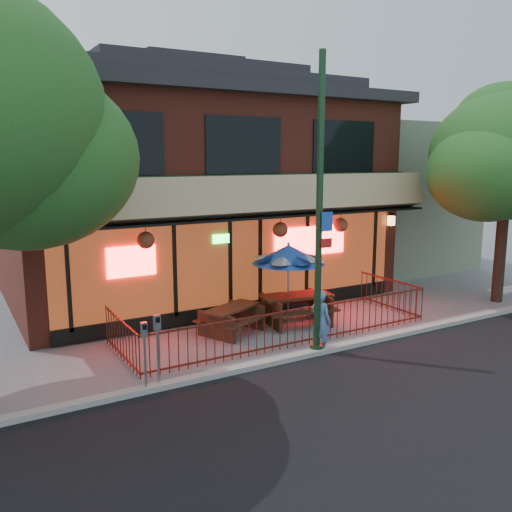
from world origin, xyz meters
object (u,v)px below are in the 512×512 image
Objects in this scene: picnic_table_right at (296,304)px; parking_meter_near at (158,339)px; street_tree_right at (507,148)px; patio_umbrella at (289,254)px; pedestrian at (321,321)px; parking_meter_far at (145,345)px; street_light at (319,223)px; picnic_table_left at (232,316)px.

parking_meter_near reaches higher than picnic_table_right.
street_tree_right is 3.01× the size of patio_umbrella.
pedestrian is 1.05× the size of parking_meter_far.
street_light is at bearing -107.28° from patio_umbrella.
street_tree_right is 3.18× the size of picnic_table_right.
picnic_table_left is 0.89× the size of patio_umbrella.
parking_meter_far reaches higher than picnic_table_right.
patio_umbrella reaches higher than parking_meter_far.
street_tree_right is 10.25m from picnic_table_left.
parking_meter_far is (-4.30, -0.08, -2.16)m from street_light.
street_light is 3.00× the size of patio_umbrella.
pedestrian is (1.22, -2.30, 0.29)m from picnic_table_left.
picnic_table_left is at bearing 8.51° from pedestrian.
pedestrian is at bearing -173.24° from street_tree_right.
street_light is at bearing 1.03° from parking_meter_far.
patio_umbrella reaches higher than parking_meter_near.
picnic_table_left is at bearing 175.36° from picnic_table_right.
street_tree_right is at bearing 7.01° from street_light.
patio_umbrella reaches higher than picnic_table_right.
picnic_table_right is (-7.14, 1.20, -4.40)m from street_tree_right.
parking_meter_near is (-4.74, -2.37, -0.94)m from patio_umbrella.
parking_meter_far is (-3.23, -2.43, 0.51)m from picnic_table_left.
street_tree_right reaches higher than parking_meter_near.
street_tree_right reaches higher than patio_umbrella.
picnic_table_right is at bearing 67.65° from street_light.
parking_meter_near is (-12.04, -0.99, -3.91)m from street_tree_right.
patio_umbrella is (-7.30, 1.39, -2.97)m from street_tree_right.
picnic_table_left is (-9.12, 1.37, -4.48)m from street_tree_right.
patio_umbrella is 5.70m from parking_meter_far.
pedestrian is at bearing 0.70° from parking_meter_near.
pedestrian is (-0.76, -2.14, 0.20)m from picnic_table_right.
picnic_table_right is at bearing 23.57° from parking_meter_far.
patio_umbrella is at bearing 131.47° from picnic_table_right.
street_light is at bearing -172.99° from street_tree_right.
street_tree_right is 3.37× the size of picnic_table_left.
pedestrian is 0.99× the size of parking_meter_near.
picnic_table_left is (-1.08, 2.35, -2.67)m from street_light.
street_light is 1.00× the size of street_tree_right.
parking_meter_far is at bearing 72.22° from pedestrian.
parking_meter_near is (-2.92, -2.35, 0.57)m from picnic_table_left.
street_tree_right is 13.01m from parking_meter_far.
pedestrian is (-7.90, -0.94, -4.19)m from street_tree_right.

